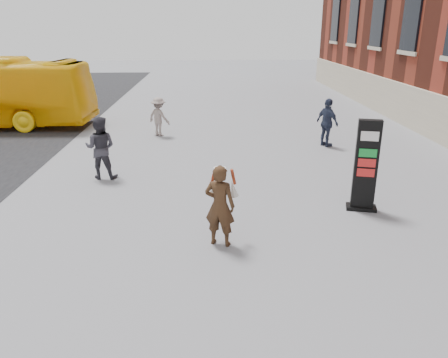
{
  "coord_description": "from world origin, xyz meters",
  "views": [
    {
      "loc": [
        0.4,
        -8.12,
        4.38
      ],
      "look_at": [
        0.76,
        1.11,
        1.1
      ],
      "focal_mm": 35.0,
      "sensor_mm": 36.0,
      "label": 1
    }
  ],
  "objects_px": {
    "info_pylon": "(366,166)",
    "pedestrian_b": "(159,117)",
    "woman": "(220,205)",
    "pedestrian_c": "(327,123)",
    "pedestrian_a": "(100,148)"
  },
  "relations": [
    {
      "from": "info_pylon",
      "to": "pedestrian_b",
      "type": "relative_size",
      "value": 1.44
    },
    {
      "from": "woman",
      "to": "pedestrian_c",
      "type": "height_order",
      "value": "pedestrian_c"
    },
    {
      "from": "info_pylon",
      "to": "pedestrian_b",
      "type": "xyz_separation_m",
      "value": [
        -5.81,
        7.9,
        -0.34
      ]
    },
    {
      "from": "info_pylon",
      "to": "pedestrian_c",
      "type": "distance_m",
      "value": 6.03
    },
    {
      "from": "info_pylon",
      "to": "pedestrian_a",
      "type": "xyz_separation_m",
      "value": [
        -7.0,
        2.67,
        -0.2
      ]
    },
    {
      "from": "info_pylon",
      "to": "pedestrian_c",
      "type": "height_order",
      "value": "info_pylon"
    },
    {
      "from": "pedestrian_c",
      "to": "pedestrian_b",
      "type": "bearing_deg",
      "value": 44.99
    },
    {
      "from": "info_pylon",
      "to": "pedestrian_a",
      "type": "bearing_deg",
      "value": 173.4
    },
    {
      "from": "pedestrian_a",
      "to": "woman",
      "type": "bearing_deg",
      "value": 132.35
    },
    {
      "from": "info_pylon",
      "to": "pedestrian_b",
      "type": "bearing_deg",
      "value": 140.67
    },
    {
      "from": "pedestrian_c",
      "to": "pedestrian_a",
      "type": "bearing_deg",
      "value": 84.77
    },
    {
      "from": "pedestrian_a",
      "to": "pedestrian_c",
      "type": "relative_size",
      "value": 1.04
    },
    {
      "from": "woman",
      "to": "pedestrian_a",
      "type": "height_order",
      "value": "pedestrian_a"
    },
    {
      "from": "pedestrian_a",
      "to": "pedestrian_b",
      "type": "distance_m",
      "value": 5.36
    },
    {
      "from": "info_pylon",
      "to": "woman",
      "type": "relative_size",
      "value": 1.3
    }
  ]
}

